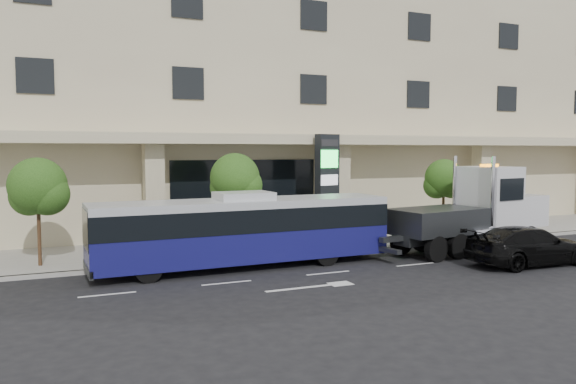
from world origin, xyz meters
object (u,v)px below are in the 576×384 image
tow_truck (476,212)px  city_bus (244,229)px  signage_pylon (327,186)px  black_sedan (529,246)px

tow_truck → city_bus: bearing=169.0°
city_bus → signage_pylon: bearing=35.2°
tow_truck → signage_pylon: bearing=128.4°
signage_pylon → tow_truck: bearing=-60.7°
city_bus → black_sedan: bearing=-21.9°
city_bus → black_sedan: size_ratio=2.20×
tow_truck → signage_pylon: 7.26m
tow_truck → black_sedan: (-0.41, -3.51, -1.02)m
city_bus → signage_pylon: 7.50m
city_bus → tow_truck: (11.16, -0.61, 0.27)m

